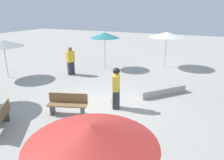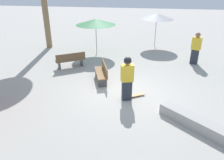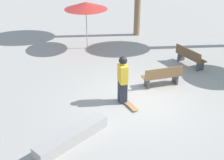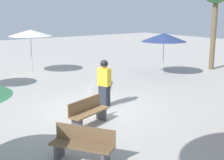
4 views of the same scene
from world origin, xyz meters
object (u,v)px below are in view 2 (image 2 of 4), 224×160
at_px(skater_main, 127,77).
at_px(shade_umbrella_green, 96,22).
at_px(bench_far, 102,73).
at_px(bystander_watching, 196,49).
at_px(shade_umbrella_grey, 157,16).
at_px(skateboard, 136,95).
at_px(bench_near, 70,60).
at_px(concrete_ledge, 195,122).

height_order(skater_main, shade_umbrella_green, shade_umbrella_green).
bearing_deg(bench_far, bystander_watching, -75.61).
distance_m(skater_main, bystander_watching, 5.82).
bearing_deg(bystander_watching, shade_umbrella_green, 16.32).
relative_size(shade_umbrella_green, shade_umbrella_grey, 1.05).
bearing_deg(skateboard, skater_main, -169.81).
height_order(bench_near, shade_umbrella_grey, shade_umbrella_grey).
bearing_deg(bench_near, skater_main, -74.56).
distance_m(bench_far, shade_umbrella_green, 4.54).
relative_size(shade_umbrella_grey, bystander_watching, 1.31).
height_order(bench_near, shade_umbrella_green, shade_umbrella_green).
xyz_separation_m(bench_far, shade_umbrella_grey, (2.57, 6.39, 1.71)).
bearing_deg(bystander_watching, bench_near, 39.24).
distance_m(skater_main, bench_far, 2.13).
bearing_deg(skateboard, bench_far, 112.46).
height_order(bench_near, bench_far, same).
relative_size(skater_main, bystander_watching, 1.00).
bearing_deg(concrete_ledge, shade_umbrella_grey, 97.02).
height_order(skater_main, skateboard, skater_main).
bearing_deg(skateboard, bench_near, 113.43).
relative_size(skateboard, shade_umbrella_grey, 0.33).
bearing_deg(bystander_watching, skater_main, 79.32).
xyz_separation_m(skater_main, bench_near, (-3.38, 3.02, -0.55)).
distance_m(bench_near, bench_far, 2.51).
height_order(concrete_ledge, bench_near, bench_near).
distance_m(bench_near, shade_umbrella_green, 3.20).
relative_size(skateboard, bystander_watching, 0.44).
xyz_separation_m(concrete_ledge, bystander_watching, (1.01, 6.18, 0.72)).
height_order(bench_far, shade_umbrella_grey, shade_umbrella_grey).
bearing_deg(concrete_ledge, bench_far, 140.87).
relative_size(bench_near, bench_far, 0.96).
relative_size(skateboard, bench_near, 0.50).
height_order(shade_umbrella_green, bystander_watching, shade_umbrella_green).
xyz_separation_m(bench_near, shade_umbrella_green, (0.86, 2.63, 1.62)).
bearing_deg(bystander_watching, bench_far, 58.78).
relative_size(skateboard, shade_umbrella_green, 0.32).
relative_size(skater_main, skateboard, 2.29).
relative_size(skater_main, shade_umbrella_grey, 0.76).
bearing_deg(shade_umbrella_green, concrete_ledge, -55.32).
height_order(bench_far, bystander_watching, bystander_watching).
relative_size(bench_near, shade_umbrella_grey, 0.67).
bearing_deg(shade_umbrella_green, skateboard, -61.79).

